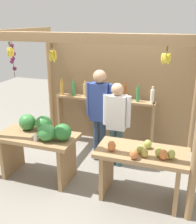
{
  "coord_description": "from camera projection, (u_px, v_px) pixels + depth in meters",
  "views": [
    {
      "loc": [
        1.32,
        -4.09,
        2.49
      ],
      "look_at": [
        0.0,
        -0.2,
        1.05
      ],
      "focal_mm": 42.58,
      "sensor_mm": 36.0,
      "label": 1
    }
  ],
  "objects": [
    {
      "name": "fruit_counter_left",
      "position": [
        41.0,
        138.0,
        4.23
      ],
      "size": [
        1.28,
        0.64,
        1.02
      ],
      "color": "#99754C",
      "rests_on": "ground"
    },
    {
      "name": "vendor_man",
      "position": [
        100.0,
        108.0,
        4.64
      ],
      "size": [
        0.48,
        0.23,
        1.69
      ],
      "rotation": [
        0.0,
        0.0,
        0.06
      ],
      "color": "#31425C",
      "rests_on": "ground"
    },
    {
      "name": "market_stall",
      "position": [
        109.0,
        84.0,
        4.84
      ],
      "size": [
        3.17,
        2.12,
        2.34
      ],
      "color": "#99754C",
      "rests_on": "ground"
    },
    {
      "name": "fruit_counter_right",
      "position": [
        142.0,
        163.0,
        3.75
      ],
      "size": [
        1.28,
        0.66,
        0.9
      ],
      "color": "#99754C",
      "rests_on": "ground"
    },
    {
      "name": "vendor_woman",
      "position": [
        117.0,
        118.0,
        4.51
      ],
      "size": [
        0.48,
        0.2,
        1.51
      ],
      "rotation": [
        0.0,
        0.0,
        0.08
      ],
      "color": "#345259",
      "rests_on": "ground"
    },
    {
      "name": "bottle_shelf_unit",
      "position": [
        104.0,
        107.0,
        5.34
      ],
      "size": [
        2.03,
        0.22,
        1.36
      ],
      "color": "#99754C",
      "rests_on": "ground"
    },
    {
      "name": "ground_plane",
      "position": [
        102.0,
        163.0,
        4.88
      ],
      "size": [
        12.0,
        12.0,
        0.0
      ],
      "primitive_type": "plane",
      "color": "gray",
      "rests_on": "ground"
    }
  ]
}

